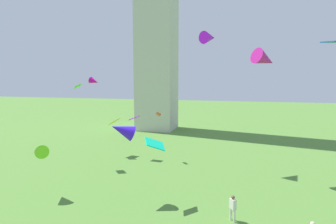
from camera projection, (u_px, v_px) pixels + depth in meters
name	position (u px, v px, depth m)	size (l,w,h in m)	color
person_2	(233.00, 207.00, 19.42)	(0.50, 0.52, 1.77)	silver
kite_flying_0	(134.00, 118.00, 34.50)	(1.14, 0.89, 0.55)	purple
kite_flying_1	(158.00, 114.00, 33.66)	(0.84, 0.80, 0.60)	#D04319
kite_flying_2	(41.00, 150.00, 23.55)	(1.86, 1.85, 1.10)	#76E222
kite_flying_3	(94.00, 81.00, 36.06)	(1.39, 0.95, 1.09)	#C90B9B
kite_flying_4	(114.00, 122.00, 35.98)	(1.07, 1.57, 0.78)	yellow
kite_flying_5	(265.00, 59.00, 27.40)	(2.91, 2.80, 2.12)	#B51988
kite_flying_6	(155.00, 144.00, 21.79)	(1.61, 1.73, 1.05)	#0EE5B1
kite_flying_7	(122.00, 130.00, 22.26)	(2.35, 2.08, 1.76)	#3916E9
kite_flying_8	(334.00, 42.00, 23.43)	(2.11, 2.08, 0.23)	blue
kite_flying_10	(78.00, 86.00, 31.25)	(1.16, 1.33, 0.58)	#4EEA18
kite_flying_11	(209.00, 38.00, 30.53)	(2.12, 2.33, 1.44)	#9D11DB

